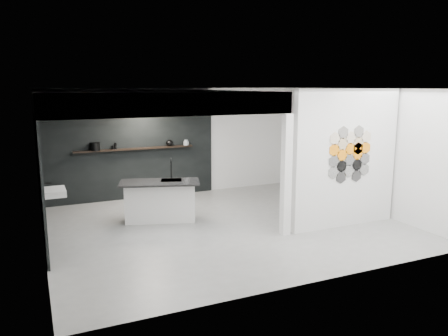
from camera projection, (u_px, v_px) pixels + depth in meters
floor at (225, 225)px, 9.10m from camera, size 7.00×6.00×0.01m
partition_panel at (346, 159)px, 8.83m from camera, size 2.45×0.15×2.80m
bay_clad_back at (131, 153)px, 11.03m from camera, size 4.40×0.04×2.35m
bay_clad_left at (40, 175)px, 8.39m from camera, size 0.04×4.00×2.35m
bulkhead at (148, 101)px, 9.00m from camera, size 4.40×4.00×0.40m
corner_column at (286, 175)px, 8.31m from camera, size 0.16×0.16×2.35m
fascia_beam at (177, 104)px, 7.28m from camera, size 4.40×0.16×0.40m
wall_basin at (55, 192)px, 8.36m from camera, size 0.40×0.60×0.12m
display_shelf at (135, 149)px, 10.95m from camera, size 3.00×0.15×0.04m
kitchen_island at (160, 200)px, 9.32m from camera, size 1.80×1.20×1.33m
stockpot at (95, 146)px, 10.54m from camera, size 0.31×0.31×0.19m
kettle at (169, 143)px, 11.29m from camera, size 0.25×0.25×0.16m
glass_bowl at (186, 143)px, 11.48m from camera, size 0.16×0.16×0.10m
glass_vase at (186, 142)px, 11.47m from camera, size 0.12×0.12×0.14m
bottle_dark at (115, 146)px, 10.74m from camera, size 0.08×0.08×0.16m
utensil_cup at (113, 147)px, 10.72m from camera, size 0.08×0.08×0.09m
hex_tile_cluster at (350, 154)px, 8.75m from camera, size 1.04×0.02×1.16m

